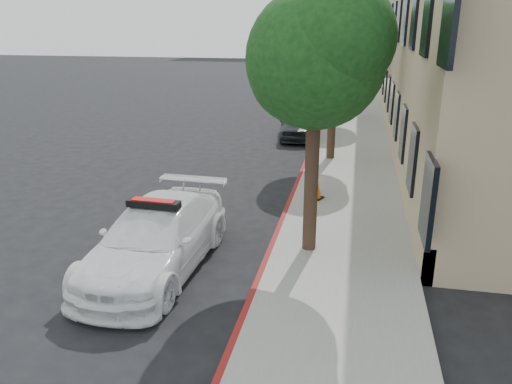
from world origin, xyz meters
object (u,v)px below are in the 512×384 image
object	(u,v)px
parked_car_far	(312,93)
fire_hydrant	(313,178)
police_car	(156,238)
parked_car_mid	(297,123)
traffic_cone	(316,186)

from	to	relation	value
parked_car_far	fire_hydrant	distance (m)	17.34
police_car	parked_car_far	size ratio (longest dim) A/B	1.06
police_car	parked_car_mid	xyz separation A→B (m)	(1.35, 13.13, -0.05)
parked_car_mid	traffic_cone	world-z (taller)	parked_car_mid
traffic_cone	police_car	bearing A→B (deg)	-121.93
police_car	parked_car_far	distance (m)	22.47
parked_car_mid	parked_car_far	bearing A→B (deg)	84.57
police_car	parked_car_mid	size ratio (longest dim) A/B	1.28
parked_car_mid	police_car	bearing A→B (deg)	-102.78
fire_hydrant	traffic_cone	distance (m)	0.52
police_car	traffic_cone	xyz separation A→B (m)	(2.92, 4.68, -0.19)
parked_car_far	traffic_cone	xyz separation A→B (m)	(1.81, -17.76, -0.25)
parked_car_far	fire_hydrant	size ratio (longest dim) A/B	5.06
parked_car_far	traffic_cone	distance (m)	17.85
parked_car_mid	fire_hydrant	size ratio (longest dim) A/B	4.16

